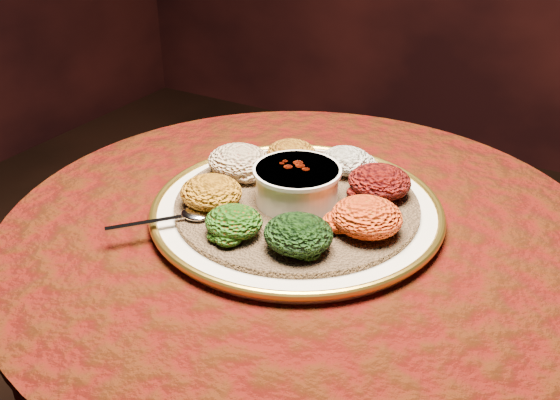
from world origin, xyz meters
The scene contains 13 objects.
table centered at (0.00, 0.00, 0.55)m, with size 0.96×0.96×0.73m.
platter centered at (-0.02, 0.01, 0.75)m, with size 0.58×0.58×0.02m.
injera centered at (-0.02, 0.01, 0.76)m, with size 0.39×0.39×0.01m, color olive.
stew_bowl centered at (-0.02, 0.01, 0.80)m, with size 0.14×0.14×0.06m.
spoon centered at (-0.13, -0.12, 0.77)m, with size 0.12×0.12×0.01m.
portion_ayib centered at (0.01, 0.15, 0.78)m, with size 0.09×0.08×0.04m, color silver.
portion_kitfo centered at (0.09, 0.10, 0.79)m, with size 0.10×0.10×0.05m, color black.
portion_tikil centered at (0.11, -0.02, 0.79)m, with size 0.10×0.10×0.05m, color #BA6B0F.
portion_gomen centered at (0.05, -0.10, 0.79)m, with size 0.10×0.09×0.05m, color black.
portion_mixveg centered at (-0.05, -0.12, 0.78)m, with size 0.09×0.08×0.04m, color #A02E0A.
portion_kik centered at (-0.13, -0.07, 0.79)m, with size 0.10×0.09×0.05m, color #C07411.
portion_timatim centered at (-0.15, 0.04, 0.79)m, with size 0.11×0.10×0.05m, color maroon.
portion_shiro centered at (-0.09, 0.13, 0.78)m, with size 0.09×0.08×0.04m, color #9B6012.
Camera 1 is at (0.39, -0.75, 1.25)m, focal length 40.00 mm.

